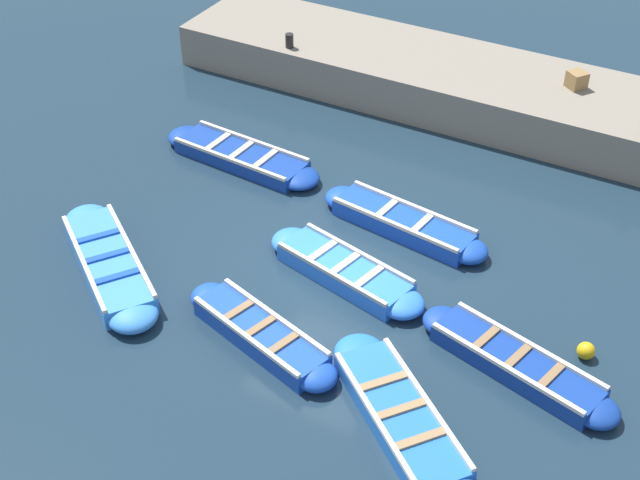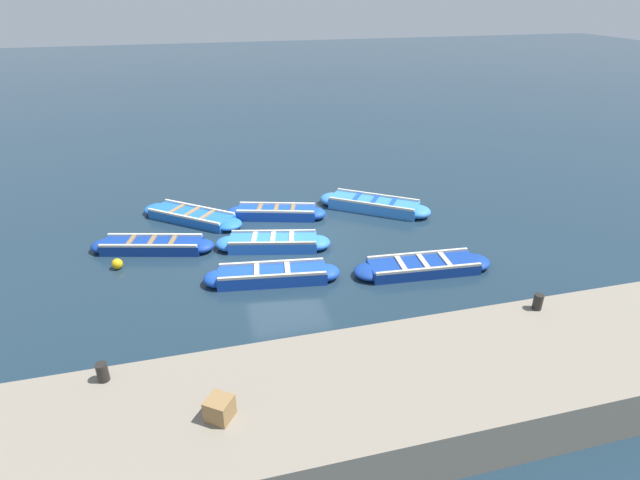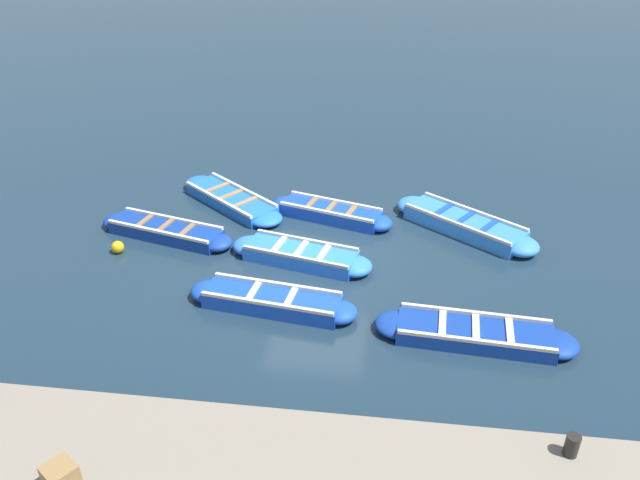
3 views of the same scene
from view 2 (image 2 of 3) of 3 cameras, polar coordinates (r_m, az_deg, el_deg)
The scene contains 13 objects.
ground_plane at distance 15.45m, azimuth -4.09°, elevation -0.53°, with size 120.00×120.00×0.00m, color #1C303F.
boat_tucked at distance 15.20m, azimuth -5.38°, elevation -0.33°, with size 1.58×3.57×0.41m.
boat_mid_row at distance 14.22m, azimuth 11.68°, elevation -2.99°, with size 1.18×4.01×0.37m.
boat_end_of_row at distance 17.82m, azimuth 6.18°, elevation 4.00°, with size 3.06×3.80×0.44m.
boat_far_corner at distance 15.82m, azimuth -18.60°, elevation -0.63°, with size 1.64×3.76×0.39m.
boat_stern_in at distance 17.20m, azimuth -5.00°, elevation 3.12°, with size 1.64×3.46×0.41m.
boat_drifting at distance 17.48m, azimuth -14.45°, elevation 2.64°, with size 3.09×3.56×0.36m.
boat_alongside at distance 13.55m, azimuth -5.47°, elevation -4.03°, with size 1.24×3.75×0.41m.
quay_wall at distance 9.39m, azimuth 4.51°, elevation -18.12°, with size 2.98×14.79×1.04m.
bollard_north at distance 9.67m, azimuth -23.61°, elevation -13.67°, with size 0.20×0.20×0.35m, color black.
bollard_mid_north at distance 11.55m, azimuth 23.64°, elevation -6.48°, with size 0.20×0.20×0.35m, color black.
wooden_crate at distance 8.44m, azimuth -11.41°, elevation -18.35°, with size 0.38×0.38×0.38m, color olive.
buoy_orange_near at distance 15.19m, azimuth -22.16°, elevation -2.54°, with size 0.31×0.31×0.31m, color #EAB214.
Camera 2 is at (13.47, -2.30, 7.20)m, focal length 28.00 mm.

